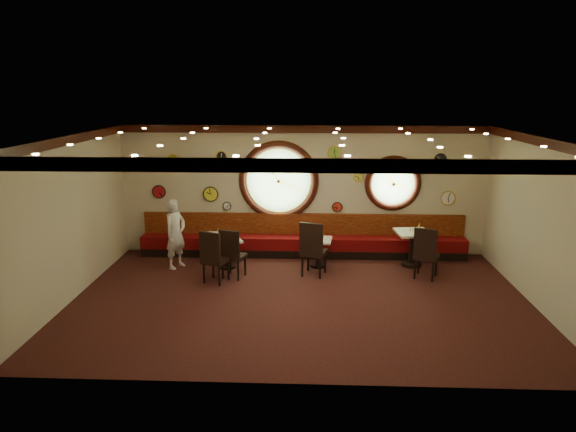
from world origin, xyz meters
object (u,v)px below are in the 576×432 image
(table_b, at_px, (227,250))
(chair_a, at_px, (213,254))
(condiment_c_pepper, at_px, (317,238))
(table_d, at_px, (412,244))
(condiment_d_bottle, at_px, (419,227))
(chair_b, at_px, (232,251))
(condiment_d_pepper, at_px, (413,229))
(condiment_c_bottle, at_px, (323,234))
(table_a, at_px, (216,246))
(condiment_c_salt, at_px, (315,236))
(condiment_a_bottle, at_px, (218,231))
(condiment_a_pepper, at_px, (218,233))
(waiter, at_px, (176,234))
(table_c, at_px, (318,249))
(condiment_a_salt, at_px, (211,232))
(condiment_b_salt, at_px, (223,237))
(chair_d, at_px, (426,250))
(condiment_d_salt, at_px, (410,229))
(condiment_b_pepper, at_px, (226,238))
(condiment_b_bottle, at_px, (229,235))

(table_b, bearing_deg, chair_a, -97.84)
(chair_a, height_order, condiment_c_pepper, chair_a)
(table_d, xyz_separation_m, condiment_d_bottle, (0.15, 0.07, 0.40))
(chair_b, bearing_deg, condiment_d_bottle, 31.91)
(condiment_d_pepper, height_order, condiment_c_bottle, condiment_d_pepper)
(chair_a, height_order, chair_b, chair_a)
(table_a, height_order, condiment_c_salt, condiment_c_salt)
(table_d, height_order, chair_b, chair_b)
(chair_b, xyz_separation_m, condiment_a_bottle, (-0.46, 1.04, 0.14))
(condiment_a_pepper, relative_size, waiter, 0.07)
(chair_b, xyz_separation_m, condiment_d_bottle, (4.24, 1.10, 0.28))
(waiter, bearing_deg, table_a, -44.07)
(table_c, xyz_separation_m, condiment_a_salt, (-2.54, 0.15, 0.33))
(table_d, height_order, condiment_c_bottle, condiment_c_bottle)
(table_b, bearing_deg, condiment_c_salt, 6.28)
(chair_b, height_order, condiment_c_salt, chair_b)
(chair_a, distance_m, condiment_c_bottle, 2.66)
(condiment_b_salt, height_order, condiment_c_pepper, condiment_b_salt)
(chair_d, relative_size, condiment_d_salt, 7.37)
(condiment_d_pepper, bearing_deg, condiment_d_salt, -162.83)
(condiment_c_salt, bearing_deg, condiment_a_salt, 177.77)
(chair_d, height_order, condiment_b_salt, chair_d)
(chair_a, distance_m, condiment_b_salt, 1.04)
(table_b, xyz_separation_m, chair_a, (-0.14, -1.00, 0.23))
(chair_b, xyz_separation_m, condiment_d_salt, (4.04, 1.03, 0.24))
(condiment_d_pepper, bearing_deg, condiment_a_salt, -179.57)
(condiment_d_salt, relative_size, condiment_c_bottle, 0.55)
(condiment_d_salt, bearing_deg, condiment_c_bottle, -177.64)
(table_a, relative_size, condiment_a_pepper, 6.38)
(condiment_b_pepper, distance_m, condiment_d_pepper, 4.33)
(condiment_d_pepper, bearing_deg, chair_d, -83.17)
(chair_a, relative_size, condiment_d_bottle, 4.08)
(condiment_a_salt, height_order, condiment_d_pepper, condiment_d_pepper)
(condiment_a_salt, xyz_separation_m, condiment_a_bottle, (0.18, 0.02, 0.03))
(chair_d, relative_size, condiment_c_bottle, 4.03)
(chair_b, bearing_deg, condiment_d_salt, 31.77)
(table_a, height_order, chair_a, chair_a)
(condiment_c_pepper, bearing_deg, condiment_d_salt, 6.20)
(chair_a, bearing_deg, condiment_d_pepper, 37.95)
(table_c, height_order, condiment_c_bottle, condiment_c_bottle)
(condiment_a_bottle, bearing_deg, table_c, -4.07)
(condiment_d_salt, distance_m, condiment_b_bottle, 4.20)
(condiment_b_salt, height_order, condiment_a_pepper, condiment_a_pepper)
(table_d, distance_m, condiment_b_pepper, 4.33)
(condiment_a_salt, distance_m, condiment_c_salt, 2.47)
(table_b, xyz_separation_m, condiment_a_salt, (-0.43, 0.32, 0.32))
(table_a, height_order, condiment_b_bottle, condiment_b_bottle)
(chair_a, bearing_deg, table_b, 103.20)
(condiment_a_bottle, bearing_deg, condiment_b_bottle, -41.13)
(condiment_c_pepper, bearing_deg, condiment_a_pepper, 175.84)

